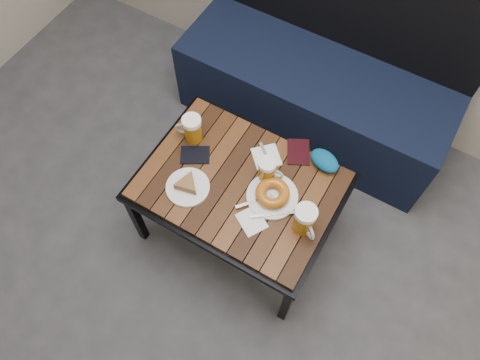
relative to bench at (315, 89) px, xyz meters
The scene contains 13 objects.
room_shell 1.95m from the bench, 81.57° to the right, with size 4.00×4.00×4.00m.
bench is the anchor object (origin of this frame).
cafe_table 0.79m from the bench, 90.39° to the right, with size 0.84×0.62×0.47m.
beer_mug_left 0.79m from the bench, 113.84° to the right, with size 0.13×0.10×0.13m.
beer_mug_centre 0.74m from the bench, 83.62° to the right, with size 0.11×0.08×0.12m.
beer_mug_right 0.91m from the bench, 69.28° to the right, with size 0.13×0.12×0.14m.
plate_pie 0.94m from the bench, 101.35° to the right, with size 0.18×0.18×0.05m.
plate_bagel 0.81m from the bench, 79.50° to the right, with size 0.26×0.24×0.06m.
napkin_left 0.64m from the bench, 87.30° to the right, with size 0.16×0.16×0.01m.
napkin_right 0.93m from the bench, 82.22° to the right, with size 0.14×0.14×0.01m.
passport_navy 0.82m from the bench, 107.80° to the right, with size 0.09×0.12×0.01m, color black.
passport_burgundy 0.57m from the bench, 75.11° to the right, with size 0.09×0.13×0.01m, color black.
knit_pouch 0.62m from the bench, 63.40° to the right, with size 0.14×0.09×0.06m, color navy.
Camera 1 is at (0.27, 0.20, 2.19)m, focal length 35.00 mm.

